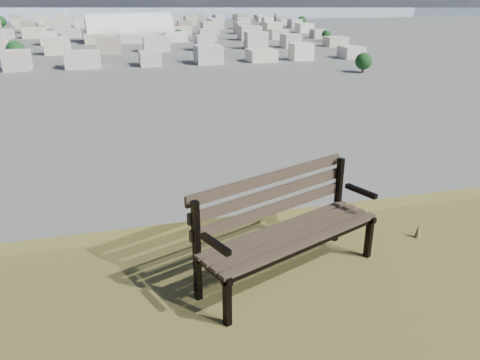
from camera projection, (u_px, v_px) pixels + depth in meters
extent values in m
cube|color=#3C3022|center=(306.00, 242.00, 4.49)|extent=(1.88, 0.84, 0.04)
cube|color=#3C3022|center=(296.00, 237.00, 4.59)|extent=(1.88, 0.84, 0.04)
cube|color=#3C3022|center=(287.00, 232.00, 4.69)|extent=(1.88, 0.84, 0.04)
cube|color=#3C3022|center=(279.00, 227.00, 4.79)|extent=(1.88, 0.84, 0.04)
cube|color=#3C3022|center=(273.00, 209.00, 4.79)|extent=(1.86, 0.79, 0.11)
cube|color=#3C3022|center=(272.00, 193.00, 4.75)|extent=(1.86, 0.79, 0.11)
cube|color=#3C3022|center=(271.00, 178.00, 4.71)|extent=(1.86, 0.79, 0.11)
cube|color=black|center=(227.00, 301.00, 4.04)|extent=(0.08, 0.08, 0.49)
cube|color=black|center=(197.00, 252.00, 4.29)|extent=(0.08, 0.08, 1.02)
cube|color=black|center=(212.00, 269.00, 4.12)|extent=(0.26, 0.53, 0.06)
cube|color=black|center=(215.00, 244.00, 3.98)|extent=(0.20, 0.39, 0.05)
cube|color=black|center=(369.00, 237.00, 5.10)|extent=(0.08, 0.08, 0.49)
cube|color=black|center=(338.00, 200.00, 5.36)|extent=(0.08, 0.08, 1.02)
cube|color=black|center=(355.00, 212.00, 5.19)|extent=(0.26, 0.53, 0.06)
cube|color=black|center=(361.00, 191.00, 5.04)|extent=(0.20, 0.39, 0.05)
cube|color=black|center=(307.00, 247.00, 4.50)|extent=(1.86, 0.79, 0.04)
cube|color=black|center=(278.00, 231.00, 4.82)|extent=(1.86, 0.79, 0.04)
cone|color=brown|center=(418.00, 231.00, 5.56)|extent=(0.08, 0.08, 0.18)
cube|color=#B9B9B4|center=(130.00, 36.00, 296.40)|extent=(54.26, 26.85, 5.83)
cylinder|color=silver|center=(129.00, 31.00, 295.32)|extent=(54.26, 26.85, 22.15)
cube|color=#C1B1A5|center=(19.00, 61.00, 180.97)|extent=(11.00, 11.00, 7.00)
cube|color=beige|center=(84.00, 59.00, 186.72)|extent=(11.00, 11.00, 7.00)
cube|color=#B4B4B9|center=(145.00, 57.00, 192.46)|extent=(11.00, 11.00, 7.00)
cube|color=beige|center=(202.00, 55.00, 198.21)|extent=(11.00, 11.00, 7.00)
cube|color=gray|center=(256.00, 53.00, 203.95)|extent=(11.00, 11.00, 7.00)
cube|color=beige|center=(307.00, 52.00, 209.70)|extent=(11.00, 11.00, 7.00)
cube|color=beige|center=(356.00, 50.00, 215.44)|extent=(11.00, 11.00, 7.00)
cube|color=#B4B4B9|center=(9.00, 48.00, 222.96)|extent=(11.00, 11.00, 7.00)
cube|color=beige|center=(62.00, 47.00, 228.71)|extent=(11.00, 11.00, 7.00)
cube|color=gray|center=(113.00, 46.00, 234.46)|extent=(11.00, 11.00, 7.00)
cube|color=beige|center=(161.00, 44.00, 240.20)|extent=(11.00, 11.00, 7.00)
cube|color=beige|center=(207.00, 43.00, 245.95)|extent=(11.00, 11.00, 7.00)
cube|color=silver|center=(251.00, 42.00, 251.69)|extent=(11.00, 11.00, 7.00)
cube|color=#C1B1A5|center=(292.00, 41.00, 257.44)|extent=(11.00, 11.00, 7.00)
cube|color=beige|center=(332.00, 40.00, 263.18)|extent=(11.00, 11.00, 7.00)
cube|color=beige|center=(3.00, 40.00, 264.96)|extent=(11.00, 11.00, 7.00)
cube|color=beige|center=(48.00, 39.00, 270.70)|extent=(11.00, 11.00, 7.00)
cube|color=silver|center=(91.00, 38.00, 276.45)|extent=(11.00, 11.00, 7.00)
cube|color=#C1B1A5|center=(132.00, 37.00, 282.20)|extent=(11.00, 11.00, 7.00)
cube|color=beige|center=(172.00, 36.00, 287.94)|extent=(11.00, 11.00, 7.00)
cube|color=#B4B4B9|center=(210.00, 35.00, 293.69)|extent=(11.00, 11.00, 7.00)
cube|color=beige|center=(247.00, 34.00, 299.43)|extent=(11.00, 11.00, 7.00)
cube|color=gray|center=(282.00, 34.00, 305.18)|extent=(11.00, 11.00, 7.00)
cube|color=beige|center=(316.00, 33.00, 310.92)|extent=(11.00, 11.00, 7.00)
cube|color=#B4B4B9|center=(37.00, 33.00, 312.70)|extent=(11.00, 11.00, 7.00)
cube|color=beige|center=(75.00, 32.00, 318.44)|extent=(11.00, 11.00, 7.00)
cube|color=gray|center=(111.00, 31.00, 324.19)|extent=(11.00, 11.00, 7.00)
cube|color=beige|center=(146.00, 31.00, 329.93)|extent=(11.00, 11.00, 7.00)
cube|color=beige|center=(180.00, 30.00, 335.68)|extent=(11.00, 11.00, 7.00)
cube|color=silver|center=(213.00, 29.00, 341.43)|extent=(11.00, 11.00, 7.00)
cube|color=#C1B1A5|center=(244.00, 29.00, 347.17)|extent=(11.00, 11.00, 7.00)
cube|color=beige|center=(275.00, 28.00, 352.92)|extent=(11.00, 11.00, 7.00)
cube|color=#B4B4B9|center=(304.00, 28.00, 358.66)|extent=(11.00, 11.00, 7.00)
cube|color=silver|center=(29.00, 28.00, 354.69)|extent=(11.00, 11.00, 7.00)
cube|color=#C1B1A5|center=(62.00, 27.00, 360.44)|extent=(11.00, 11.00, 7.00)
cube|color=beige|center=(95.00, 27.00, 366.18)|extent=(11.00, 11.00, 7.00)
cube|color=#B4B4B9|center=(126.00, 26.00, 371.93)|extent=(11.00, 11.00, 7.00)
cube|color=beige|center=(156.00, 26.00, 377.67)|extent=(11.00, 11.00, 7.00)
cube|color=gray|center=(186.00, 25.00, 383.42)|extent=(11.00, 11.00, 7.00)
cube|color=beige|center=(214.00, 25.00, 389.16)|extent=(11.00, 11.00, 7.00)
cube|color=beige|center=(242.00, 24.00, 394.91)|extent=(11.00, 11.00, 7.00)
cube|color=silver|center=(269.00, 24.00, 400.66)|extent=(11.00, 11.00, 7.00)
cube|color=#C1B1A5|center=(295.00, 24.00, 406.40)|extent=(11.00, 11.00, 7.00)
cube|color=beige|center=(22.00, 24.00, 396.69)|extent=(11.00, 11.00, 7.00)
cube|color=beige|center=(52.00, 24.00, 402.43)|extent=(11.00, 11.00, 7.00)
cube|color=silver|center=(82.00, 23.00, 408.18)|extent=(11.00, 11.00, 7.00)
cube|color=#C1B1A5|center=(110.00, 23.00, 413.92)|extent=(11.00, 11.00, 7.00)
cube|color=beige|center=(138.00, 23.00, 419.67)|extent=(11.00, 11.00, 7.00)
cube|color=#B4B4B9|center=(164.00, 22.00, 425.41)|extent=(11.00, 11.00, 7.00)
cube|color=beige|center=(190.00, 22.00, 431.16)|extent=(11.00, 11.00, 7.00)
cube|color=gray|center=(216.00, 22.00, 436.90)|extent=(11.00, 11.00, 7.00)
cube|color=beige|center=(241.00, 21.00, 442.65)|extent=(11.00, 11.00, 7.00)
cube|color=beige|center=(265.00, 21.00, 448.40)|extent=(11.00, 11.00, 7.00)
cube|color=silver|center=(288.00, 20.00, 454.14)|extent=(11.00, 11.00, 7.00)
cube|color=gray|center=(17.00, 21.00, 438.68)|extent=(11.00, 11.00, 7.00)
cube|color=beige|center=(44.00, 21.00, 444.43)|extent=(11.00, 11.00, 7.00)
cube|color=beige|center=(71.00, 21.00, 450.17)|extent=(11.00, 11.00, 7.00)
cube|color=silver|center=(97.00, 20.00, 455.92)|extent=(11.00, 11.00, 7.00)
cube|color=#C1B1A5|center=(122.00, 20.00, 461.66)|extent=(11.00, 11.00, 7.00)
cube|color=beige|center=(147.00, 20.00, 467.41)|extent=(11.00, 11.00, 7.00)
cube|color=#B4B4B9|center=(171.00, 19.00, 473.15)|extent=(11.00, 11.00, 7.00)
cube|color=beige|center=(194.00, 19.00, 478.90)|extent=(11.00, 11.00, 7.00)
cube|color=gray|center=(217.00, 19.00, 484.64)|extent=(11.00, 11.00, 7.00)
cube|color=beige|center=(239.00, 18.00, 490.39)|extent=(11.00, 11.00, 7.00)
cube|color=beige|center=(261.00, 18.00, 496.13)|extent=(11.00, 11.00, 7.00)
cube|color=silver|center=(282.00, 18.00, 501.88)|extent=(11.00, 11.00, 7.00)
cube|color=gray|center=(13.00, 19.00, 480.68)|extent=(11.00, 11.00, 7.00)
cube|color=beige|center=(38.00, 19.00, 486.42)|extent=(11.00, 11.00, 7.00)
cube|color=beige|center=(62.00, 18.00, 492.17)|extent=(11.00, 11.00, 7.00)
cube|color=silver|center=(86.00, 18.00, 497.91)|extent=(11.00, 11.00, 7.00)
cube|color=#C1B1A5|center=(109.00, 18.00, 503.66)|extent=(11.00, 11.00, 7.00)
cube|color=beige|center=(132.00, 18.00, 509.40)|extent=(11.00, 11.00, 7.00)
cube|color=#B4B4B9|center=(154.00, 17.00, 515.15)|extent=(11.00, 11.00, 7.00)
cube|color=beige|center=(176.00, 17.00, 520.89)|extent=(11.00, 11.00, 7.00)
cube|color=gray|center=(197.00, 17.00, 526.64)|extent=(11.00, 11.00, 7.00)
cube|color=beige|center=(218.00, 17.00, 532.38)|extent=(11.00, 11.00, 7.00)
cube|color=beige|center=(238.00, 16.00, 538.13)|extent=(11.00, 11.00, 7.00)
cube|color=silver|center=(258.00, 16.00, 543.87)|extent=(11.00, 11.00, 7.00)
cube|color=#C1B1A5|center=(278.00, 16.00, 549.62)|extent=(11.00, 11.00, 7.00)
cylinder|color=#322319|center=(363.00, 70.00, 176.15)|extent=(0.80, 0.80, 2.10)
sphere|color=black|center=(364.00, 61.00, 174.98)|extent=(6.30, 6.30, 6.30)
cylinder|color=#322319|center=(18.00, 60.00, 198.76)|extent=(0.80, 0.80, 2.70)
sphere|color=black|center=(16.00, 51.00, 197.26)|extent=(8.10, 8.10, 8.10)
cylinder|color=#322319|center=(326.00, 39.00, 293.43)|extent=(0.80, 0.80, 1.95)
sphere|color=black|center=(326.00, 35.00, 292.35)|extent=(5.85, 5.85, 5.85)
cylinder|color=#322319|center=(186.00, 28.00, 384.30)|extent=(0.80, 0.80, 2.25)
sphere|color=black|center=(186.00, 24.00, 383.05)|extent=(6.75, 6.75, 6.75)
cylinder|color=#322319|center=(2.00, 27.00, 402.12)|extent=(0.80, 0.80, 2.85)
sphere|color=black|center=(1.00, 21.00, 400.54)|extent=(8.55, 8.55, 8.55)
cylinder|color=#322319|center=(179.00, 40.00, 289.81)|extent=(0.80, 0.80, 2.10)
sphere|color=black|center=(178.00, 35.00, 288.64)|extent=(6.30, 6.30, 6.30)
cylinder|color=#322319|center=(302.00, 25.00, 428.52)|extent=(0.80, 0.80, 2.55)
sphere|color=black|center=(302.00, 20.00, 427.11)|extent=(7.65, 7.65, 7.65)
cube|color=#8CA0B2|center=(108.00, 11.00, 819.02)|extent=(2400.00, 700.00, 0.12)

